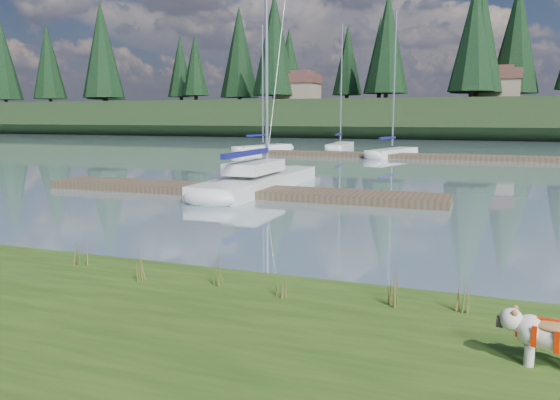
% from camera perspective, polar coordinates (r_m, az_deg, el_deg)
% --- Properties ---
extents(ground, '(200.00, 200.00, 0.00)m').
position_cam_1_polar(ground, '(40.21, 13.42, 4.29)').
color(ground, '#7B94A1').
rests_on(ground, ground).
extents(ridge, '(200.00, 20.00, 5.00)m').
position_cam_1_polar(ridge, '(82.95, 17.23, 8.06)').
color(ridge, black).
rests_on(ridge, ground).
extents(bulldog, '(0.96, 0.47, 0.57)m').
position_cam_1_polar(bulldog, '(6.60, 26.44, -12.40)').
color(bulldog, silver).
rests_on(bulldog, bank).
extents(sailboat_main, '(2.06, 10.13, 14.42)m').
position_cam_1_polar(sailboat_main, '(23.21, -1.43, 2.43)').
color(sailboat_main, white).
rests_on(sailboat_main, ground).
extents(dock_near, '(16.00, 2.00, 0.30)m').
position_cam_1_polar(dock_near, '(21.00, -4.86, 0.99)').
color(dock_near, '#4C3D2C').
rests_on(dock_near, ground).
extents(dock_far, '(26.00, 2.20, 0.30)m').
position_cam_1_polar(dock_far, '(40.01, 16.28, 4.37)').
color(dock_far, '#4C3D2C').
rests_on(dock_far, ground).
extents(sailboat_bg_0, '(3.42, 7.17, 10.37)m').
position_cam_1_polar(sailboat_bg_0, '(46.14, -1.30, 5.48)').
color(sailboat_bg_0, white).
rests_on(sailboat_bg_0, ground).
extents(sailboat_bg_1, '(1.97, 7.40, 10.99)m').
position_cam_1_polar(sailboat_bg_1, '(49.98, 6.44, 5.68)').
color(sailboat_bg_1, white).
rests_on(sailboat_bg_1, ground).
extents(sailboat_bg_2, '(3.31, 7.06, 10.57)m').
position_cam_1_polar(sailboat_bg_2, '(42.05, 11.99, 4.97)').
color(sailboat_bg_2, white).
rests_on(sailboat_bg_2, ground).
extents(weed_0, '(0.17, 0.14, 0.57)m').
position_cam_1_polar(weed_0, '(9.10, -14.94, -6.78)').
color(weed_0, '#475B23').
rests_on(weed_0, bank).
extents(weed_1, '(0.17, 0.14, 0.50)m').
position_cam_1_polar(weed_1, '(8.61, -6.38, -7.64)').
color(weed_1, '#475B23').
rests_on(weed_1, bank).
extents(weed_2, '(0.17, 0.14, 0.57)m').
position_cam_1_polar(weed_2, '(7.89, 11.41, -9.07)').
color(weed_2, '#475B23').
rests_on(weed_2, bank).
extents(weed_3, '(0.17, 0.14, 0.50)m').
position_cam_1_polar(weed_3, '(10.37, -20.05, -5.29)').
color(weed_3, '#475B23').
rests_on(weed_3, bank).
extents(weed_4, '(0.17, 0.14, 0.36)m').
position_cam_1_polar(weed_4, '(8.11, -0.02, -9.04)').
color(weed_4, '#475B23').
rests_on(weed_4, bank).
extents(weed_5, '(0.17, 0.14, 0.58)m').
position_cam_1_polar(weed_5, '(7.87, 18.65, -9.39)').
color(weed_5, '#475B23').
rests_on(weed_5, bank).
extents(mud_lip, '(60.00, 0.50, 0.14)m').
position_cam_1_polar(mud_lip, '(9.99, -10.11, -8.32)').
color(mud_lip, '#33281C').
rests_on(mud_lip, ground).
extents(conifer_0, '(5.72, 5.72, 14.15)m').
position_cam_1_polar(conifer_0, '(97.88, -17.97, 14.03)').
color(conifer_0, '#382619').
rests_on(conifer_0, ridge).
extents(conifer_1, '(4.40, 4.40, 11.30)m').
position_cam_1_polar(conifer_1, '(92.81, -8.84, 13.81)').
color(conifer_1, '#382619').
rests_on(conifer_1, ridge).
extents(conifer_2, '(6.60, 6.60, 16.05)m').
position_cam_1_polar(conifer_2, '(84.02, -0.60, 16.00)').
color(conifer_2, '#382619').
rests_on(conifer_2, ridge).
extents(conifer_3, '(4.84, 4.84, 12.25)m').
position_cam_1_polar(conifer_3, '(83.61, 10.41, 14.65)').
color(conifer_3, '#382619').
rests_on(conifer_3, ridge).
extents(conifer_4, '(6.16, 6.16, 15.10)m').
position_cam_1_polar(conifer_4, '(76.50, 19.61, 15.88)').
color(conifer_4, '#382619').
rests_on(conifer_4, ridge).
extents(house_0, '(6.30, 5.30, 4.65)m').
position_cam_1_polar(house_0, '(84.33, 1.85, 11.72)').
color(house_0, gray).
rests_on(house_0, ridge).
extents(house_1, '(6.30, 5.30, 4.65)m').
position_cam_1_polar(house_1, '(80.92, 21.63, 11.24)').
color(house_1, gray).
rests_on(house_1, ridge).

